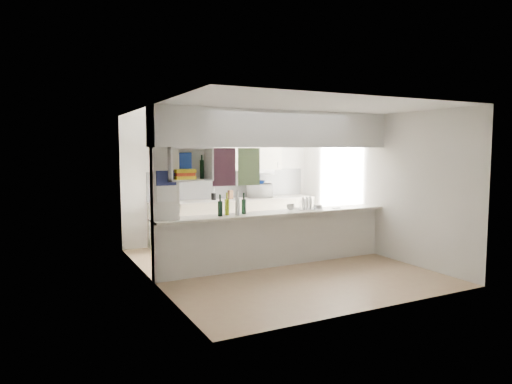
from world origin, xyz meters
TOP-DOWN VIEW (x-y plane):
  - floor at (0.00, 0.00)m, footprint 4.80×4.80m
  - ceiling at (0.00, 0.00)m, footprint 4.80×4.80m
  - wall_back at (0.00, 2.40)m, footprint 4.20×0.00m
  - wall_left at (-2.10, 0.00)m, footprint 0.00×4.80m
  - wall_right at (2.10, 0.00)m, footprint 0.00×4.80m
  - servery_partition at (-0.17, 0.00)m, footprint 4.20×0.50m
  - cubby_shelf at (-1.57, -0.06)m, footprint 0.65×0.35m
  - kitchen_run at (0.16, 2.14)m, footprint 3.60×0.63m
  - microwave at (0.80, 2.15)m, footprint 0.63×0.53m
  - bowl at (0.80, 2.19)m, footprint 0.27×0.27m
  - dish_rack at (0.69, 0.04)m, footprint 0.51×0.44m
  - cup at (0.27, -0.02)m, footprint 0.18×0.18m
  - wine_bottles at (-0.80, 0.00)m, footprint 0.53×0.16m
  - plastic_tubs at (0.86, -0.01)m, footprint 0.50×0.18m
  - utensil_jar at (-0.27, 2.15)m, footprint 0.10×0.10m
  - knife_block at (0.12, 2.18)m, footprint 0.11×0.10m

SIDE VIEW (x-z plane):
  - floor at x=0.00m, z-range 0.00..0.00m
  - kitchen_run at x=0.16m, z-range -0.29..1.95m
  - plastic_tubs at x=0.86m, z-range 0.92..0.99m
  - cup at x=0.27m, z-range 0.94..1.04m
  - utensil_jar at x=-0.27m, z-range 0.92..1.07m
  - dish_rack at x=0.69m, z-range 0.90..1.12m
  - knife_block at x=0.12m, z-range 0.92..1.10m
  - wine_bottles at x=-0.80m, z-range 0.87..1.25m
  - microwave at x=0.80m, z-range 0.92..1.22m
  - bowl at x=0.80m, z-range 1.22..1.29m
  - wall_back at x=0.00m, z-range -0.80..3.40m
  - wall_left at x=-2.10m, z-range -1.10..3.70m
  - wall_right at x=2.10m, z-range -1.10..3.70m
  - servery_partition at x=-0.17m, z-range 0.36..2.96m
  - cubby_shelf at x=-1.57m, z-range 1.46..1.96m
  - ceiling at x=0.00m, z-range 2.60..2.60m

